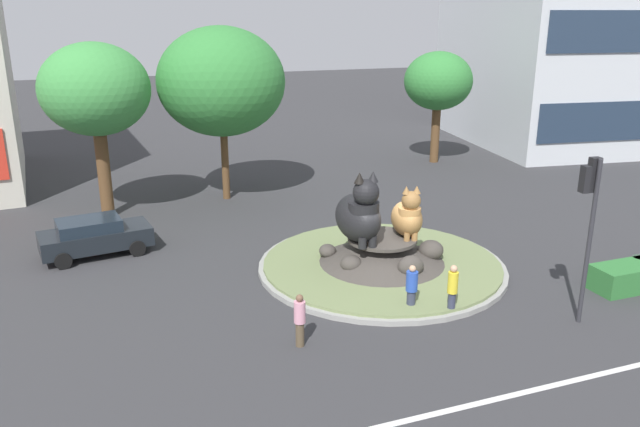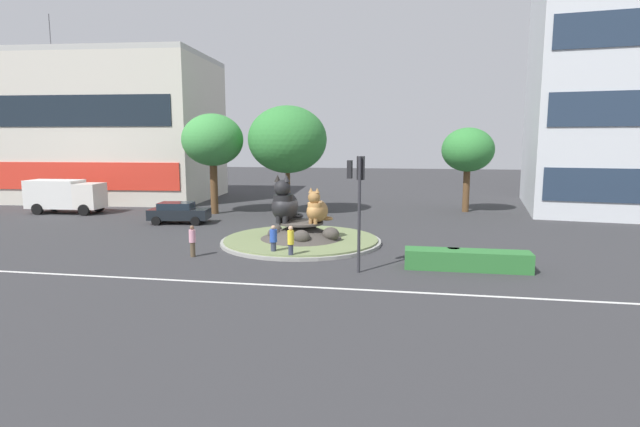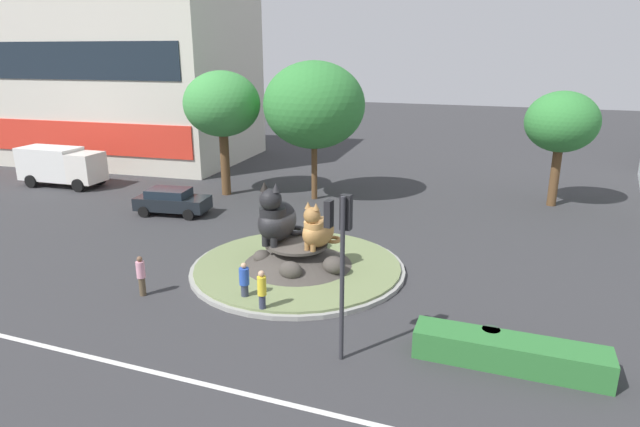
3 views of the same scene
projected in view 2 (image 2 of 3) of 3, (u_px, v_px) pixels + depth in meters
The scene contains 17 objects.
ground_plane at pixel (301, 243), 29.20m from camera, with size 160.00×160.00×0.00m, color #333335.
lane_centreline at pixel (257, 284), 20.74m from camera, with size 112.00×0.20×0.01m, color silver.
roundabout_island at pixel (301, 235), 29.13m from camera, with size 9.34×9.34×1.25m.
cat_statue_black at pixel (285, 204), 29.01m from camera, with size 1.65×2.68×2.75m.
cat_statue_tabby at pixel (317, 210), 28.63m from camera, with size 1.59×2.04×2.05m.
traffic_light_mast at pixel (358, 188), 22.18m from camera, with size 0.76×0.49×5.24m.
shophouse_block at pixel (80, 129), 51.07m from camera, with size 27.82×15.00×18.79m.
clipped_hedge_strip at pixel (467, 260), 23.08m from camera, with size 5.69×1.20×0.90m, color #2D7033.
broadleaf_tree_behind_island at pixel (213, 141), 40.04m from camera, with size 4.90×4.90×8.07m.
second_tree_near_tower at pixel (468, 150), 41.18m from camera, with size 4.27×4.27×7.00m.
third_tree_left at pixel (287, 140), 39.98m from camera, with size 6.32×6.32×8.70m.
pedestrian_pink_shirt at pixel (192, 240), 25.56m from camera, with size 0.34×0.34×1.63m.
pedestrian_yellow_shirt at pixel (291, 242), 24.80m from camera, with size 0.33×0.33×1.75m.
pedestrian_blue_shirt at pixel (273, 240), 25.68m from camera, with size 0.38×0.38×1.63m.
sedan_on_far_lane at pixel (179, 212), 35.92m from camera, with size 4.44×2.53×1.52m.
delivery_box_truck at pixel (65, 195), 40.83m from camera, with size 6.18×2.69×2.73m.
litter_bin at pixel (453, 257), 23.62m from camera, with size 0.56×0.56×0.90m.
Camera 2 is at (6.05, -28.02, 5.93)m, focal length 28.00 mm.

